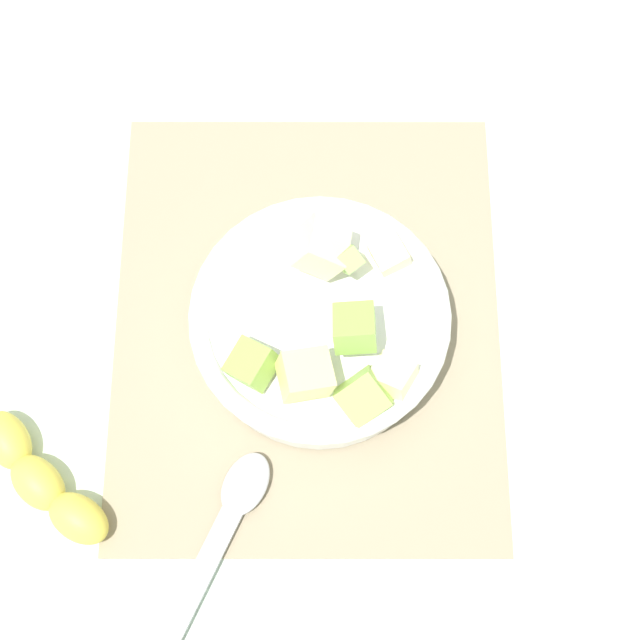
# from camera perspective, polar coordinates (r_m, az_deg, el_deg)

# --- Properties ---
(ground_plane) EXTENTS (2.40, 2.40, 0.00)m
(ground_plane) POSITION_cam_1_polar(r_m,az_deg,el_deg) (0.86, -0.77, -0.23)
(ground_plane) COLOR silver
(placemat) EXTENTS (0.41, 0.34, 0.01)m
(placemat) POSITION_cam_1_polar(r_m,az_deg,el_deg) (0.86, -0.77, -0.16)
(placemat) COLOR gray
(placemat) RESTS_ON ground_plane
(salad_bowl) EXTENTS (0.22, 0.22, 0.11)m
(salad_bowl) POSITION_cam_1_polar(r_m,az_deg,el_deg) (0.82, 0.06, -0.24)
(salad_bowl) COLOR white
(salad_bowl) RESTS_ON placemat
(serving_spoon) EXTENTS (0.20, 0.11, 0.01)m
(serving_spoon) POSITION_cam_1_polar(r_m,az_deg,el_deg) (0.81, -5.72, -12.18)
(serving_spoon) COLOR #B7B7BC
(serving_spoon) RESTS_ON placemat
(banana_whole) EXTENTS (0.13, 0.13, 0.04)m
(banana_whole) POSITION_cam_1_polar(r_m,az_deg,el_deg) (0.84, -16.19, -9.08)
(banana_whole) COLOR yellow
(banana_whole) RESTS_ON ground_plane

